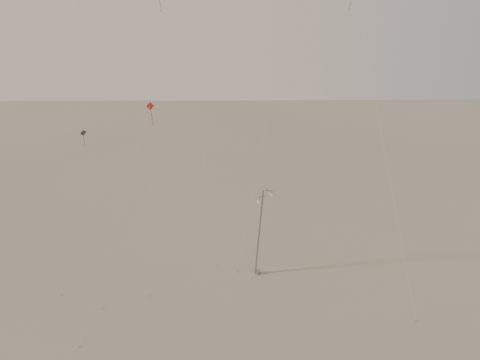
{
  "coord_description": "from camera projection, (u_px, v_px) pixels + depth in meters",
  "views": [
    {
      "loc": [
        -0.77,
        -21.01,
        22.37
      ],
      "look_at": [
        -0.37,
        5.0,
        10.5
      ],
      "focal_mm": 28.0,
      "sensor_mm": 36.0,
      "label": 1
    }
  ],
  "objects": [
    {
      "name": "kite_1",
      "position": [
        155.0,
        65.0,
        28.74
      ],
      "size": [
        2.02,
        6.58,
        24.38
      ],
      "rotation": [
        0.0,
        0.0,
        -0.93
      ],
      "color": "#332C2A",
      "rests_on": "ground"
    },
    {
      "name": "kite_6",
      "position": [
        78.0,
        174.0,
        33.05
      ],
      "size": [
        1.75,
        7.13,
        12.65
      ],
      "rotation": [
        0.0,
        0.0,
        0.81
      ],
      "color": "#332C2A",
      "rests_on": "ground"
    },
    {
      "name": "kite_7",
      "position": [
        187.0,
        28.0,
        34.06
      ],
      "size": [
        3.6,
        9.65,
        25.78
      ],
      "rotation": [
        0.0,
        0.0,
        -0.09
      ],
      "color": "maroon",
      "rests_on": "ground"
    },
    {
      "name": "ground",
      "position": [
        246.0,
        333.0,
        28.41
      ],
      "size": [
        160.0,
        160.0,
        0.0
      ],
      "primitive_type": "plane",
      "color": "gray",
      "rests_on": "ground"
    },
    {
      "name": "kite_4",
      "position": [
        370.0,
        73.0,
        28.68
      ],
      "size": [
        5.28,
        10.23,
        24.3
      ],
      "rotation": [
        0.0,
        0.0,
        1.62
      ],
      "color": "#332C2A",
      "rests_on": "ground"
    },
    {
      "name": "street_lamp",
      "position": [
        260.0,
        231.0,
        32.81
      ],
      "size": [
        1.64,
        0.79,
        8.81
      ],
      "color": "#979A9F",
      "rests_on": "ground"
    },
    {
      "name": "kite_3",
      "position": [
        133.0,
        164.0,
        27.47
      ],
      "size": [
        5.58,
        7.79,
        16.24
      ],
      "rotation": [
        0.0,
        0.0,
        -0.11
      ],
      "color": "maroon",
      "rests_on": "ground"
    }
  ]
}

